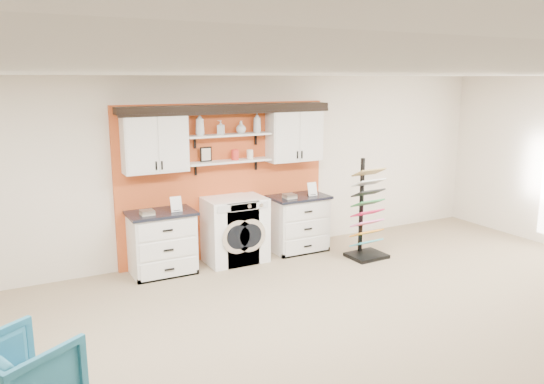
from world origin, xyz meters
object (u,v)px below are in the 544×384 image
base_cabinet_right (298,223)px  sample_rack (367,226)px  armchair (22,378)px  washer (229,230)px  base_cabinet_left (162,243)px  dryer (241,229)px

base_cabinet_right → sample_rack: size_ratio=0.60×
armchair → washer: bearing=-80.6°
washer → base_cabinet_left: bearing=179.8°
washer → dryer: washer is taller
base_cabinet_left → armchair: size_ratio=1.22×
base_cabinet_right → armchair: size_ratio=1.21×
base_cabinet_right → washer: bearing=-179.8°
base_cabinet_right → washer: washer is taller
dryer → washer: bearing=180.0°
base_cabinet_left → dryer: 1.24m
base_cabinet_right → dryer: bearing=-179.8°
base_cabinet_right → sample_rack: sample_rack is taller
washer → dryer: size_ratio=1.01×
base_cabinet_left → base_cabinet_right: bearing=0.0°
dryer → sample_rack: (1.79, -0.80, 0.01)m
base_cabinet_right → washer: size_ratio=0.93×
base_cabinet_right → sample_rack: (0.77, -0.80, 0.05)m
dryer → armchair: size_ratio=1.30×
sample_rack → armchair: sample_rack is taller
base_cabinet_right → base_cabinet_left: bearing=-180.0°
base_cabinet_left → sample_rack: (3.03, -0.80, 0.05)m
dryer → armchair: bearing=-139.9°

